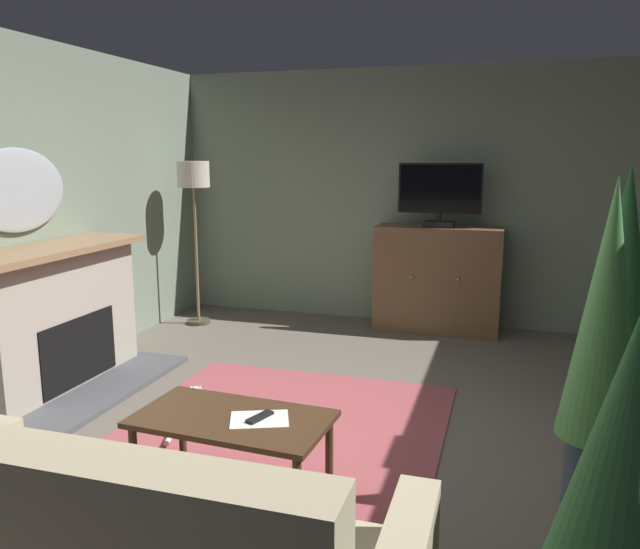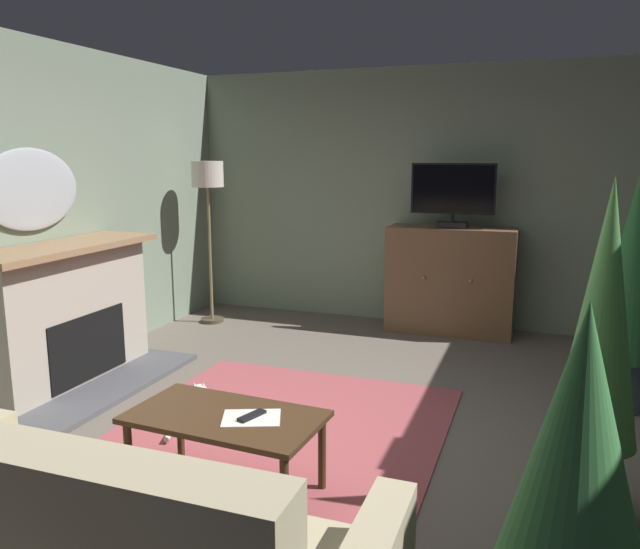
% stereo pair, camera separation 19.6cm
% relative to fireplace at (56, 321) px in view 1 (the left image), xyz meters
% --- Properties ---
extents(ground_plane, '(5.79, 6.81, 0.04)m').
position_rel_fireplace_xyz_m(ground_plane, '(2.31, -0.31, -0.56)').
color(ground_plane, '#665B51').
extents(wall_back, '(5.79, 0.10, 2.71)m').
position_rel_fireplace_xyz_m(wall_back, '(2.31, 2.85, 0.82)').
color(wall_back, gray).
rests_on(wall_back, ground_plane).
extents(rug_central, '(2.11, 2.05, 0.01)m').
position_rel_fireplace_xyz_m(rug_central, '(1.94, -0.16, -0.53)').
color(rug_central, '#9E474C').
rests_on(rug_central, ground_plane).
extents(fireplace, '(0.91, 1.72, 1.13)m').
position_rel_fireplace_xyz_m(fireplace, '(0.00, 0.00, 0.00)').
color(fireplace, '#4C4C51').
rests_on(fireplace, ground_plane).
extents(wall_mirror_oval, '(0.06, 0.99, 0.64)m').
position_rel_fireplace_xyz_m(wall_mirror_oval, '(-0.25, 0.00, 1.00)').
color(wall_mirror_oval, '#B2B7BF').
extents(tv_cabinet, '(1.27, 0.47, 1.09)m').
position_rel_fireplace_xyz_m(tv_cabinet, '(2.64, 2.50, -0.01)').
color(tv_cabinet, '#4A3523').
rests_on(tv_cabinet, ground_plane).
extents(television, '(0.83, 0.20, 0.64)m').
position_rel_fireplace_xyz_m(television, '(2.64, 2.44, 0.90)').
color(television, black).
rests_on(television, tv_cabinet).
extents(coffee_table, '(1.06, 0.61, 0.45)m').
position_rel_fireplace_xyz_m(coffee_table, '(1.98, -1.05, -0.14)').
color(coffee_table, '#422B19').
rests_on(coffee_table, ground_plane).
extents(tv_remote, '(0.10, 0.18, 0.02)m').
position_rel_fireplace_xyz_m(tv_remote, '(2.13, -1.04, -0.07)').
color(tv_remote, black).
rests_on(tv_remote, coffee_table).
extents(folded_newspaper, '(0.36, 0.32, 0.01)m').
position_rel_fireplace_xyz_m(folded_newspaper, '(2.13, -1.05, -0.08)').
color(folded_newspaper, silver).
rests_on(folded_newspaper, coffee_table).
extents(potted_plant_tall_palm_by_window, '(0.49, 0.49, 1.76)m').
position_rel_fireplace_xyz_m(potted_plant_tall_palm_by_window, '(4.11, 0.97, 0.42)').
color(potted_plant_tall_palm_by_window, '#3D4C5B').
rests_on(potted_plant_tall_palm_by_window, ground_plane).
extents(potted_plant_leafy_by_curtain, '(0.40, 0.40, 1.71)m').
position_rel_fireplace_xyz_m(potted_plant_leafy_by_curtain, '(3.80, -0.61, 0.40)').
color(potted_plant_leafy_by_curtain, '#3D4C5B').
rests_on(potted_plant_leafy_by_curtain, ground_plane).
extents(cat, '(0.26, 0.69, 0.19)m').
position_rel_fireplace_xyz_m(cat, '(1.28, -0.28, -0.45)').
color(cat, beige).
rests_on(cat, ground_plane).
extents(floor_lamp, '(0.34, 0.34, 1.74)m').
position_rel_fireplace_xyz_m(floor_lamp, '(0.14, 2.02, 0.92)').
color(floor_lamp, '#4C4233').
rests_on(floor_lamp, ground_plane).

